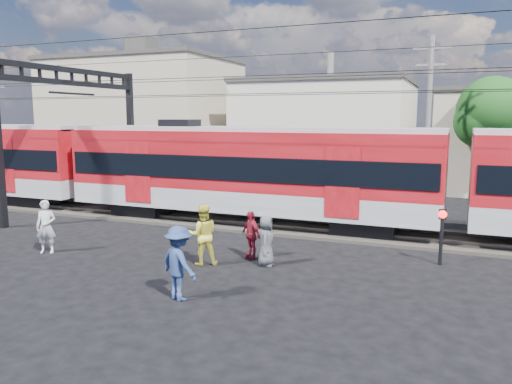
% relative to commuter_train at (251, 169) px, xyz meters
% --- Properties ---
extents(ground, '(120.00, 120.00, 0.00)m').
position_rel_commuter_train_xyz_m(ground, '(0.64, -8.00, -2.40)').
color(ground, black).
rests_on(ground, ground).
extents(track_bed, '(70.00, 3.40, 0.12)m').
position_rel_commuter_train_xyz_m(track_bed, '(0.64, 0.00, -2.34)').
color(track_bed, '#2D2823').
rests_on(track_bed, ground).
extents(rail_near, '(70.00, 0.12, 0.12)m').
position_rel_commuter_train_xyz_m(rail_near, '(0.64, -0.75, -2.22)').
color(rail_near, '#59544C').
rests_on(rail_near, track_bed).
extents(rail_far, '(70.00, 0.12, 0.12)m').
position_rel_commuter_train_xyz_m(rail_far, '(0.64, 0.75, -2.22)').
color(rail_far, '#59544C').
rests_on(rail_far, track_bed).
extents(commuter_train, '(50.30, 3.08, 4.17)m').
position_rel_commuter_train_xyz_m(commuter_train, '(0.00, 0.00, 0.00)').
color(commuter_train, black).
rests_on(commuter_train, ground).
extents(catenary, '(70.00, 9.30, 7.52)m').
position_rel_commuter_train_xyz_m(catenary, '(-8.01, -0.00, 2.73)').
color(catenary, black).
rests_on(catenary, ground).
extents(building_west, '(14.28, 10.20, 9.30)m').
position_rel_commuter_train_xyz_m(building_west, '(-16.36, 16.00, 2.25)').
color(building_west, '#BBA88F').
rests_on(building_west, ground).
extents(building_midwest, '(12.24, 12.24, 7.30)m').
position_rel_commuter_train_xyz_m(building_midwest, '(-1.36, 19.00, 1.25)').
color(building_midwest, beige).
rests_on(building_midwest, ground).
extents(utility_pole_mid, '(1.80, 0.24, 8.50)m').
position_rel_commuter_train_xyz_m(utility_pole_mid, '(6.64, 7.00, 2.13)').
color(utility_pole_mid, slate).
rests_on(utility_pole_mid, ground).
extents(tree_near, '(3.82, 3.64, 6.72)m').
position_rel_commuter_train_xyz_m(tree_near, '(9.83, 10.09, 2.26)').
color(tree_near, '#382619').
rests_on(tree_near, ground).
extents(pedestrian_a, '(0.78, 0.66, 1.82)m').
position_rel_commuter_train_xyz_m(pedestrian_a, '(-4.66, -6.80, -1.49)').
color(pedestrian_a, silver).
rests_on(pedestrian_a, ground).
extents(pedestrian_b, '(1.18, 1.11, 1.92)m').
position_rel_commuter_train_xyz_m(pedestrian_b, '(0.91, -6.00, -1.44)').
color(pedestrian_b, '#DDD345').
rests_on(pedestrian_b, ground).
extents(pedestrian_c, '(1.41, 1.14, 1.90)m').
position_rel_commuter_train_xyz_m(pedestrian_c, '(1.79, -8.90, -1.45)').
color(pedestrian_c, navy).
rests_on(pedestrian_c, ground).
extents(pedestrian_d, '(0.97, 0.80, 1.56)m').
position_rel_commuter_train_xyz_m(pedestrian_d, '(2.00, -4.72, -1.62)').
color(pedestrian_d, maroon).
rests_on(pedestrian_d, ground).
extents(pedestrian_e, '(0.65, 0.85, 1.58)m').
position_rel_commuter_train_xyz_m(pedestrian_e, '(2.78, -5.34, -1.61)').
color(pedestrian_e, '#4B4C50').
rests_on(pedestrian_e, ground).
extents(crossing_signal, '(0.26, 0.26, 1.77)m').
position_rel_commuter_train_xyz_m(crossing_signal, '(7.80, -3.21, -1.17)').
color(crossing_signal, black).
rests_on(crossing_signal, ground).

